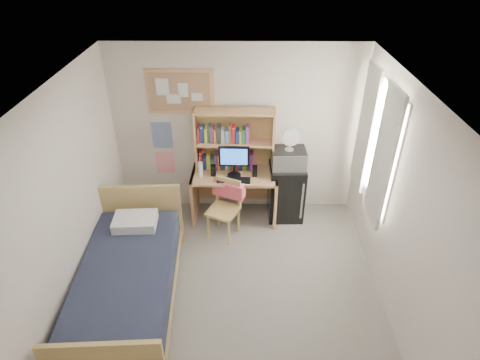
{
  "coord_description": "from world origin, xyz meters",
  "views": [
    {
      "loc": [
        0.11,
        -3.25,
        3.88
      ],
      "look_at": [
        0.06,
        1.2,
        1.04
      ],
      "focal_mm": 30.0,
      "sensor_mm": 36.0,
      "label": 1
    }
  ],
  "objects_px": {
    "bulletin_board": "(180,92)",
    "mini_fridge": "(286,191)",
    "monitor": "(234,162)",
    "desk_chair": "(223,210)",
    "desk": "(235,196)",
    "microwave": "(288,158)",
    "desk_fan": "(290,140)",
    "speaker_left": "(213,170)",
    "bed": "(128,285)",
    "speaker_right": "(255,171)"
  },
  "relations": [
    {
      "from": "bulletin_board",
      "to": "microwave",
      "type": "bearing_deg",
      "value": -10.5
    },
    {
      "from": "mini_fridge",
      "to": "microwave",
      "type": "xyz_separation_m",
      "value": [
        0.0,
        -0.02,
        0.58
      ]
    },
    {
      "from": "bulletin_board",
      "to": "desk_fan",
      "type": "xyz_separation_m",
      "value": [
        1.54,
        -0.28,
        -0.59
      ]
    },
    {
      "from": "desk_fan",
      "to": "desk",
      "type": "bearing_deg",
      "value": -179.06
    },
    {
      "from": "speaker_left",
      "to": "speaker_right",
      "type": "height_order",
      "value": "speaker_left"
    },
    {
      "from": "bulletin_board",
      "to": "desk",
      "type": "xyz_separation_m",
      "value": [
        0.75,
        -0.32,
        -1.53
      ]
    },
    {
      "from": "bulletin_board",
      "to": "mini_fridge",
      "type": "relative_size",
      "value": 1.06
    },
    {
      "from": "bulletin_board",
      "to": "speaker_left",
      "type": "distance_m",
      "value": 1.2
    },
    {
      "from": "desk_chair",
      "to": "monitor",
      "type": "relative_size",
      "value": 1.91
    },
    {
      "from": "monitor",
      "to": "speaker_left",
      "type": "relative_size",
      "value": 2.72
    },
    {
      "from": "bulletin_board",
      "to": "desk",
      "type": "height_order",
      "value": "bulletin_board"
    },
    {
      "from": "speaker_left",
      "to": "microwave",
      "type": "relative_size",
      "value": 0.35
    },
    {
      "from": "desk_chair",
      "to": "speaker_left",
      "type": "xyz_separation_m",
      "value": [
        -0.15,
        0.39,
        0.43
      ]
    },
    {
      "from": "desk_chair",
      "to": "desk",
      "type": "bearing_deg",
      "value": 94.32
    },
    {
      "from": "microwave",
      "to": "desk_fan",
      "type": "height_order",
      "value": "desk_fan"
    },
    {
      "from": "mini_fridge",
      "to": "speaker_right",
      "type": "relative_size",
      "value": 5.28
    },
    {
      "from": "desk",
      "to": "desk_fan",
      "type": "bearing_deg",
      "value": 3.79
    },
    {
      "from": "desk_chair",
      "to": "microwave",
      "type": "relative_size",
      "value": 1.82
    },
    {
      "from": "desk_chair",
      "to": "bed",
      "type": "relative_size",
      "value": 0.41
    },
    {
      "from": "bulletin_board",
      "to": "monitor",
      "type": "distance_m",
      "value": 1.23
    },
    {
      "from": "desk",
      "to": "bed",
      "type": "relative_size",
      "value": 0.58
    },
    {
      "from": "speaker_left",
      "to": "desk",
      "type": "bearing_deg",
      "value": 11.31
    },
    {
      "from": "bed",
      "to": "speaker_right",
      "type": "height_order",
      "value": "speaker_right"
    },
    {
      "from": "mini_fridge",
      "to": "desk_fan",
      "type": "height_order",
      "value": "desk_fan"
    },
    {
      "from": "desk",
      "to": "mini_fridge",
      "type": "distance_m",
      "value": 0.79
    },
    {
      "from": "bed",
      "to": "mini_fridge",
      "type": "bearing_deg",
      "value": 38.5
    },
    {
      "from": "speaker_right",
      "to": "microwave",
      "type": "bearing_deg",
      "value": 13.06
    },
    {
      "from": "monitor",
      "to": "microwave",
      "type": "xyz_separation_m",
      "value": [
        0.78,
        0.09,
        0.01
      ]
    },
    {
      "from": "bulletin_board",
      "to": "microwave",
      "type": "distance_m",
      "value": 1.8
    },
    {
      "from": "desk_chair",
      "to": "desk_fan",
      "type": "distance_m",
      "value": 1.37
    },
    {
      "from": "bed",
      "to": "microwave",
      "type": "relative_size",
      "value": 4.45
    },
    {
      "from": "bed",
      "to": "desk_fan",
      "type": "bearing_deg",
      "value": 38.17
    },
    {
      "from": "bed",
      "to": "speaker_right",
      "type": "distance_m",
      "value": 2.32
    },
    {
      "from": "bulletin_board",
      "to": "mini_fridge",
      "type": "bearing_deg",
      "value": -9.78
    },
    {
      "from": "mini_fridge",
      "to": "speaker_left",
      "type": "relative_size",
      "value": 5.22
    },
    {
      "from": "mini_fridge",
      "to": "bed",
      "type": "height_order",
      "value": "mini_fridge"
    },
    {
      "from": "bulletin_board",
      "to": "bed",
      "type": "distance_m",
      "value": 2.65
    },
    {
      "from": "desk_chair",
      "to": "mini_fridge",
      "type": "height_order",
      "value": "mini_fridge"
    },
    {
      "from": "speaker_left",
      "to": "microwave",
      "type": "xyz_separation_m",
      "value": [
        1.08,
        0.09,
        0.15
      ]
    },
    {
      "from": "desk_chair",
      "to": "desk_fan",
      "type": "height_order",
      "value": "desk_fan"
    },
    {
      "from": "bulletin_board",
      "to": "desk_fan",
      "type": "bearing_deg",
      "value": -10.5
    },
    {
      "from": "bulletin_board",
      "to": "mini_fridge",
      "type": "xyz_separation_m",
      "value": [
        1.54,
        -0.26,
        -1.48
      ]
    },
    {
      "from": "desk_fan",
      "to": "microwave",
      "type": "bearing_deg",
      "value": 0.0
    },
    {
      "from": "mini_fridge",
      "to": "monitor",
      "type": "height_order",
      "value": "monitor"
    },
    {
      "from": "speaker_left",
      "to": "desk_fan",
      "type": "relative_size",
      "value": 0.54
    },
    {
      "from": "bulletin_board",
      "to": "mini_fridge",
      "type": "height_order",
      "value": "bulletin_board"
    },
    {
      "from": "bulletin_board",
      "to": "speaker_left",
      "type": "bearing_deg",
      "value": -39.51
    },
    {
      "from": "bulletin_board",
      "to": "bed",
      "type": "xyz_separation_m",
      "value": [
        -0.46,
        -2.05,
        -1.62
      ]
    },
    {
      "from": "monitor",
      "to": "microwave",
      "type": "relative_size",
      "value": 0.95
    },
    {
      "from": "speaker_right",
      "to": "monitor",
      "type": "bearing_deg",
      "value": 180.0
    }
  ]
}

